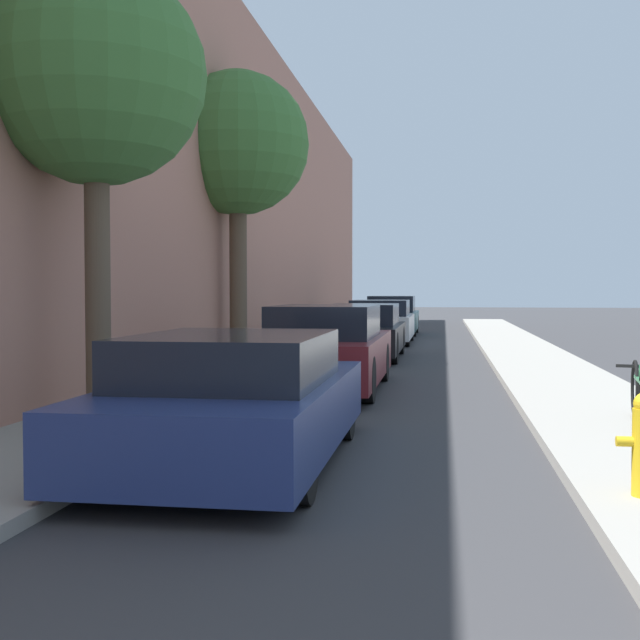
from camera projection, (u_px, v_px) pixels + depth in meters
ground_plane at (398, 371)px, 16.05m from camera, size 120.00×120.00×0.00m
sidewalk_left at (258, 366)px, 16.49m from camera, size 2.00×52.00×0.12m
sidewalk_right at (546, 370)px, 15.60m from camera, size 2.00×52.00×0.12m
building_facade_left at (194, 163)px, 16.54m from camera, size 0.70×52.00×8.53m
parked_car_navy at (235, 401)px, 7.43m from camera, size 1.90×4.30×1.22m
parked_car_maroon at (327, 350)px, 12.89m from camera, size 1.78×4.53×1.38m
parked_car_black at (364, 332)px, 18.90m from camera, size 1.77×4.46×1.30m
parked_car_white at (381, 322)px, 24.33m from camera, size 1.91×4.32×1.32m
parked_car_teal at (392, 316)px, 29.09m from camera, size 1.83×4.01×1.41m
street_tree_near at (96, 77)px, 9.43m from camera, size 2.63×2.63×5.38m
street_tree_far at (238, 146)px, 17.05m from camera, size 3.07×3.07×6.19m
bicycle at (639, 393)px, 8.97m from camera, size 0.44×1.66×0.68m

